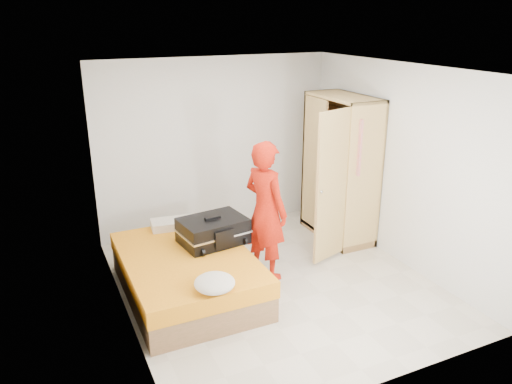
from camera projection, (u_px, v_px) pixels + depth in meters
name	position (u px, v px, depth m)	size (l,w,h in m)	color
room	(277.00, 184.00, 5.77)	(4.00, 4.02, 2.60)	beige
bed	(188.00, 274.00, 5.90)	(1.42, 2.02, 0.50)	#986745
wardrobe	(339.00, 173.00, 7.17)	(1.15, 1.36, 2.10)	#E3B76E
person	(266.00, 211.00, 6.11)	(0.64, 0.42, 1.76)	red
suitcase	(213.00, 231.00, 6.10)	(0.86, 0.68, 0.34)	black
round_cushion	(215.00, 283.00, 5.06)	(0.42, 0.42, 0.16)	silver
pillow	(174.00, 224.00, 6.56)	(0.59, 0.30, 0.11)	silver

